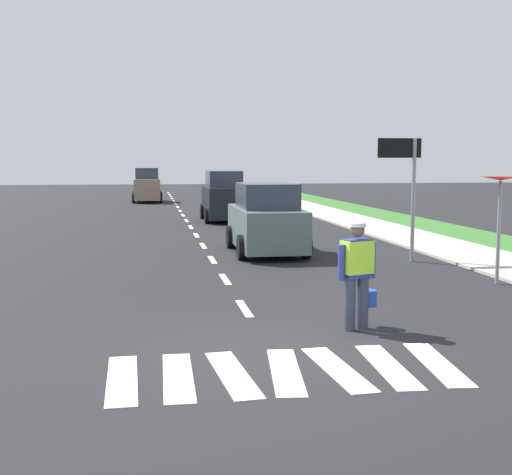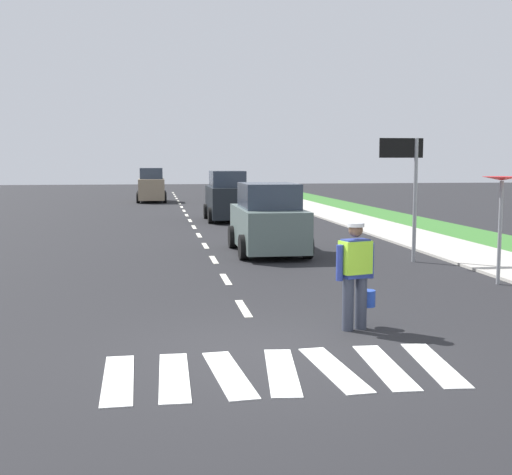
{
  "view_description": "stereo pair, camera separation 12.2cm",
  "coord_description": "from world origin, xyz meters",
  "px_view_note": "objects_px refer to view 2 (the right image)",
  "views": [
    {
      "loc": [
        -1.65,
        -8.87,
        2.61
      ],
      "look_at": [
        0.45,
        4.2,
        1.1
      ],
      "focal_mm": 46.98,
      "sensor_mm": 36.0,
      "label": 1
    },
    {
      "loc": [
        -1.53,
        -8.89,
        2.61
      ],
      "look_at": [
        0.45,
        4.2,
        1.1
      ],
      "focal_mm": 46.98,
      "sensor_mm": 36.0,
      "label": 2
    }
  ],
  "objects_px": {
    "car_outgoing_far": "(227,198)",
    "car_outgoing_ahead": "(268,221)",
    "yield_sign": "(501,188)",
    "car_oncoming_third": "(151,186)",
    "lane_direction_sign": "(407,169)",
    "road_worker": "(356,270)"
  },
  "relations": [
    {
      "from": "car_outgoing_far",
      "to": "car_outgoing_ahead",
      "type": "bearing_deg",
      "value": -89.84
    },
    {
      "from": "yield_sign",
      "to": "car_outgoing_ahead",
      "type": "height_order",
      "value": "yield_sign"
    },
    {
      "from": "yield_sign",
      "to": "car_oncoming_third",
      "type": "bearing_deg",
      "value": 103.56
    },
    {
      "from": "yield_sign",
      "to": "lane_direction_sign",
      "type": "distance_m",
      "value": 3.45
    },
    {
      "from": "lane_direction_sign",
      "to": "car_oncoming_third",
      "type": "height_order",
      "value": "lane_direction_sign"
    },
    {
      "from": "yield_sign",
      "to": "car_outgoing_ahead",
      "type": "xyz_separation_m",
      "value": [
        -4.03,
        5.57,
        -1.13
      ]
    },
    {
      "from": "road_worker",
      "to": "yield_sign",
      "type": "relative_size",
      "value": 0.73
    },
    {
      "from": "lane_direction_sign",
      "to": "car_oncoming_third",
      "type": "relative_size",
      "value": 0.82
    },
    {
      "from": "car_outgoing_far",
      "to": "car_oncoming_third",
      "type": "bearing_deg",
      "value": 102.96
    },
    {
      "from": "lane_direction_sign",
      "to": "yield_sign",
      "type": "bearing_deg",
      "value": -76.66
    },
    {
      "from": "lane_direction_sign",
      "to": "car_outgoing_far",
      "type": "bearing_deg",
      "value": 104.28
    },
    {
      "from": "lane_direction_sign",
      "to": "car_outgoing_ahead",
      "type": "xyz_separation_m",
      "value": [
        -3.24,
        2.23,
        -1.48
      ]
    },
    {
      "from": "lane_direction_sign",
      "to": "car_outgoing_far",
      "type": "xyz_separation_m",
      "value": [
        -3.27,
        12.83,
        -1.39
      ]
    },
    {
      "from": "car_oncoming_third",
      "to": "car_outgoing_far",
      "type": "height_order",
      "value": "car_outgoing_far"
    },
    {
      "from": "lane_direction_sign",
      "to": "car_oncoming_third",
      "type": "bearing_deg",
      "value": 103.58
    },
    {
      "from": "road_worker",
      "to": "lane_direction_sign",
      "type": "relative_size",
      "value": 0.52
    },
    {
      "from": "road_worker",
      "to": "lane_direction_sign",
      "type": "height_order",
      "value": "lane_direction_sign"
    },
    {
      "from": "road_worker",
      "to": "car_oncoming_third",
      "type": "distance_m",
      "value": 34.13
    },
    {
      "from": "lane_direction_sign",
      "to": "car_outgoing_far",
      "type": "distance_m",
      "value": 13.31
    },
    {
      "from": "lane_direction_sign",
      "to": "car_oncoming_third",
      "type": "distance_m",
      "value": 28.18
    },
    {
      "from": "car_outgoing_ahead",
      "to": "yield_sign",
      "type": "bearing_deg",
      "value": -54.12
    },
    {
      "from": "lane_direction_sign",
      "to": "road_worker",
      "type": "bearing_deg",
      "value": -116.91
    }
  ]
}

